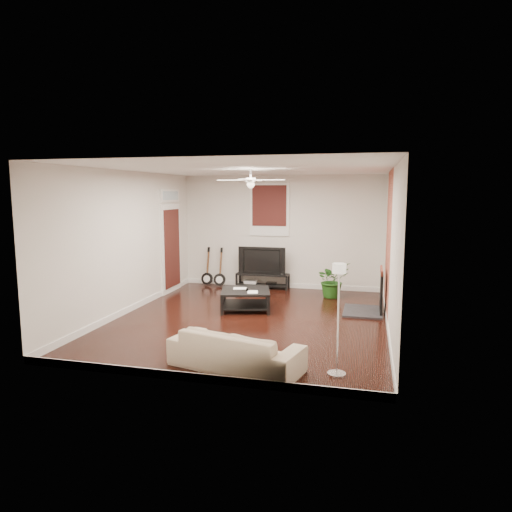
# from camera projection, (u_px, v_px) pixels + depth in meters

# --- Properties ---
(room) EXTENTS (5.01, 6.01, 2.81)m
(room) POSITION_uv_depth(u_px,v_px,m) (251.00, 246.00, 8.48)
(room) COLOR black
(room) RESTS_ON ground
(brick_accent) EXTENTS (0.02, 2.20, 2.80)m
(brick_accent) POSITION_uv_depth(u_px,v_px,m) (388.00, 243.00, 8.84)
(brick_accent) COLOR brown
(brick_accent) RESTS_ON floor
(fireplace) EXTENTS (0.80, 1.10, 0.92)m
(fireplace) POSITION_uv_depth(u_px,v_px,m) (371.00, 290.00, 9.04)
(fireplace) COLOR black
(fireplace) RESTS_ON floor
(window_back) EXTENTS (1.00, 0.06, 1.30)m
(window_back) POSITION_uv_depth(u_px,v_px,m) (269.00, 210.00, 11.33)
(window_back) COLOR #39100F
(window_back) RESTS_ON wall_back
(door_left) EXTENTS (0.08, 1.00, 2.50)m
(door_left) POSITION_uv_depth(u_px,v_px,m) (171.00, 240.00, 10.91)
(door_left) COLOR white
(door_left) RESTS_ON wall_left
(tv_stand) EXTENTS (1.31, 0.35, 0.37)m
(tv_stand) POSITION_uv_depth(u_px,v_px,m) (263.00, 281.00, 11.42)
(tv_stand) COLOR black
(tv_stand) RESTS_ON floor
(tv) EXTENTS (1.18, 0.15, 0.68)m
(tv) POSITION_uv_depth(u_px,v_px,m) (263.00, 260.00, 11.36)
(tv) COLOR black
(tv) RESTS_ON tv_stand
(coffee_table) EXTENTS (1.18, 1.18, 0.41)m
(coffee_table) POSITION_uv_depth(u_px,v_px,m) (246.00, 300.00, 9.35)
(coffee_table) COLOR black
(coffee_table) RESTS_ON floor
(sofa) EXTENTS (1.95, 1.14, 0.53)m
(sofa) POSITION_uv_depth(u_px,v_px,m) (236.00, 349.00, 6.21)
(sofa) COLOR #B8A98A
(sofa) RESTS_ON floor
(floor_lamp) EXTENTS (0.30, 0.30, 1.49)m
(floor_lamp) POSITION_uv_depth(u_px,v_px,m) (338.00, 320.00, 5.91)
(floor_lamp) COLOR white
(floor_lamp) RESTS_ON floor
(potted_plant) EXTENTS (0.98, 0.95, 0.82)m
(potted_plant) POSITION_uv_depth(u_px,v_px,m) (332.00, 280.00, 10.39)
(potted_plant) COLOR #1F5317
(potted_plant) RESTS_ON floor
(guitar_left) EXTENTS (0.32, 0.24, 0.99)m
(guitar_left) POSITION_uv_depth(u_px,v_px,m) (207.00, 267.00, 11.69)
(guitar_left) COLOR black
(guitar_left) RESTS_ON floor
(guitar_right) EXTENTS (0.31, 0.23, 0.99)m
(guitar_right) POSITION_uv_depth(u_px,v_px,m) (220.00, 267.00, 11.58)
(guitar_right) COLOR black
(guitar_right) RESTS_ON floor
(ceiling_fan) EXTENTS (1.24, 1.24, 0.32)m
(ceiling_fan) POSITION_uv_depth(u_px,v_px,m) (251.00, 180.00, 8.31)
(ceiling_fan) COLOR white
(ceiling_fan) RESTS_ON ceiling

